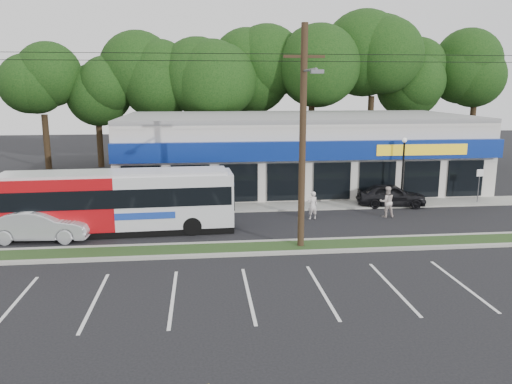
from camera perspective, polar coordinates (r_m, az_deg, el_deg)
The scene contains 15 objects.
ground at distance 22.08m, azimuth -2.10°, elevation -7.45°, with size 120.00×120.00×0.00m, color black.
grass_strip at distance 23.00m, azimuth -2.29°, elevation -6.49°, with size 40.00×1.60×0.12m, color #213616.
curb_south at distance 22.19m, azimuth -2.13°, elevation -7.16°, with size 40.00×0.25×0.14m, color #9E9E93.
curb_north at distance 23.80m, azimuth -2.43°, elevation -5.82°, with size 40.00×0.25×0.14m, color #9E9E93.
sidewalk at distance 31.32m, azimuth 5.85°, elevation -1.56°, with size 32.00×2.20×0.10m, color #9E9E93.
strip_mall at distance 37.63m, azimuth 4.50°, elevation 4.77°, with size 25.00×12.55×5.30m.
utility_pole at distance 22.20m, azimuth 4.97°, elevation 6.95°, with size 50.00×2.77×10.00m.
lamp_post at distance 32.42m, azimuth 16.47°, elevation 3.19°, with size 0.30×0.30×4.25m.
sign_post at distance 34.63m, azimuth 24.17°, elevation 1.29°, with size 0.45×0.10×2.23m.
tree_line at distance 47.10m, azimuth 0.45°, elevation 13.27°, with size 46.76×6.76×11.83m.
metrobus at distance 26.26m, azimuth -15.60°, elevation -0.94°, with size 11.85×2.99×3.16m.
car_dark at distance 32.20m, azimuth 15.18°, elevation -0.33°, with size 1.69×4.20×1.43m, color black.
car_silver at distance 26.34m, azimuth -23.41°, elevation -3.45°, with size 1.66×4.75×1.56m, color #AEB1B6.
pedestrian_a at distance 28.23m, azimuth 6.48°, elevation -1.51°, with size 0.58×0.38×1.59m, color silver.
pedestrian_b at distance 29.47m, azimuth 14.73°, elevation -1.08°, with size 0.86×0.67×1.77m, color beige.
Camera 1 is at (-1.45, -20.77, 7.33)m, focal length 35.00 mm.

